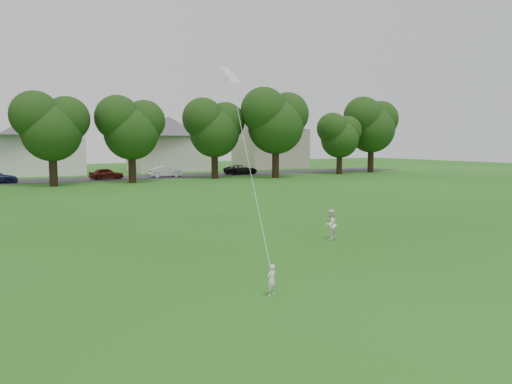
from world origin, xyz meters
TOP-DOWN VIEW (x-y plane):
  - ground at (0.00, 0.00)m, footprint 160.00×160.00m
  - street at (0.00, 42.00)m, footprint 90.00×7.00m
  - toddler at (-0.62, -1.51)m, footprint 0.35×0.28m
  - older_boy at (5.30, 3.59)m, footprint 0.73×0.65m
  - kite at (1.28, 3.38)m, footprint 2.55×5.49m
  - tree_row at (1.53, 36.20)m, footprint 79.56×9.66m
  - parked_cars at (-4.63, 41.00)m, footprint 54.89×2.59m
  - house_row at (1.17, 52.00)m, footprint 77.77×14.06m

SIDE VIEW (x-z plane):
  - ground at x=0.00m, z-range 0.00..0.00m
  - street at x=0.00m, z-range 0.00..0.01m
  - toddler at x=-0.62m, z-range 0.00..0.82m
  - parked_cars at x=-4.63m, z-range -0.03..1.25m
  - older_boy at x=5.30m, z-range 0.00..1.24m
  - kite at x=1.28m, z-range -2.37..9.92m
  - house_row at x=1.17m, z-range -0.26..10.30m
  - tree_row at x=1.53m, z-range 1.09..11.10m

